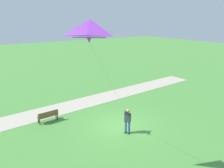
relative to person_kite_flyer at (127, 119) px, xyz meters
The scene contains 5 objects.
ground_plane 1.41m from the person_kite_flyer, ahead, with size 120.00×120.00×0.00m, color #4C8E3D.
walkway_path 6.69m from the person_kite_flyer, 16.32° to the left, with size 2.40×32.00×0.02m, color #B7AD99.
person_kite_flyer is the anchor object (origin of this frame).
flying_kite 7.08m from the person_kite_flyer, 117.28° to the left, with size 2.39×3.99×5.53m.
park_bench_near_walkway 6.03m from the person_kite_flyer, 39.53° to the left, with size 0.47×1.51×0.88m.
Camera 1 is at (-10.26, 7.90, 7.33)m, focal length 32.66 mm.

